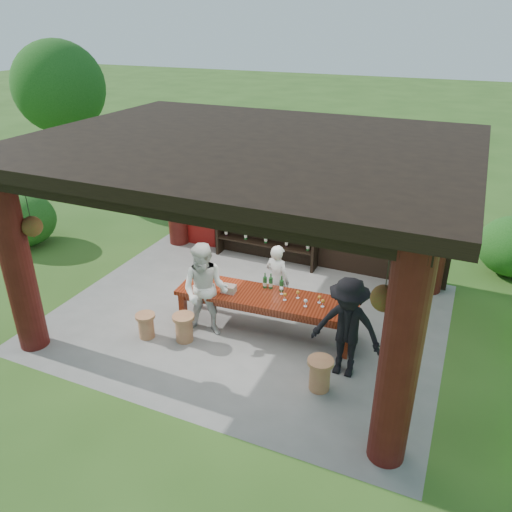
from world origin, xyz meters
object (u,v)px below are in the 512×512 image
at_px(stool_far_left, 146,325).
at_px(napkin_basket, 229,289).
at_px(host, 277,280).
at_px(stool_near_right, 320,374).
at_px(guest_woman, 205,290).
at_px(wine_shelf, 266,218).
at_px(stool_near_left, 184,327).
at_px(guest_man, 347,328).
at_px(tasting_table, 266,301).

xyz_separation_m(stool_far_left, napkin_basket, (1.24, 0.93, 0.57)).
xyz_separation_m(host, napkin_basket, (-0.65, -0.81, 0.08)).
xyz_separation_m(stool_near_right, guest_woman, (-2.39, 0.66, 0.61)).
height_order(stool_near_right, guest_woman, guest_woman).
bearing_deg(wine_shelf, stool_near_left, -91.18).
distance_m(wine_shelf, napkin_basket, 2.96).
relative_size(host, napkin_basket, 5.70).
height_order(stool_near_left, guest_woman, guest_woman).
bearing_deg(stool_near_right, wine_shelf, 123.28).
xyz_separation_m(stool_near_left, host, (1.20, 1.56, 0.46)).
bearing_deg(stool_far_left, napkin_basket, 36.87).
relative_size(stool_near_right, guest_man, 0.31).
distance_m(stool_near_right, stool_far_left, 3.35).
relative_size(wine_shelf, stool_near_left, 4.79).
bearing_deg(host, stool_near_right, 144.40).
bearing_deg(guest_woman, guest_man, -13.60).
relative_size(stool_near_left, stool_near_right, 0.95).
xyz_separation_m(wine_shelf, tasting_table, (1.16, -2.75, -0.48)).
distance_m(tasting_table, guest_woman, 1.14).
bearing_deg(tasting_table, napkin_basket, -166.76).
relative_size(tasting_table, stool_near_left, 6.47).
relative_size(guest_woman, guest_man, 1.02).
xyz_separation_m(tasting_table, stool_near_right, (1.42, -1.18, -0.34)).
relative_size(stool_near_left, guest_man, 0.30).
bearing_deg(wine_shelf, stool_far_left, -101.35).
height_order(stool_far_left, host, host).
xyz_separation_m(tasting_table, guest_man, (1.66, -0.63, 0.25)).
height_order(tasting_table, host, host).
relative_size(host, guest_woman, 0.82).
relative_size(stool_near_right, guest_woman, 0.31).
xyz_separation_m(wine_shelf, stool_near_left, (-0.08, -3.65, -0.83)).
distance_m(stool_far_left, napkin_basket, 1.65).
distance_m(stool_far_left, guest_man, 3.68).
bearing_deg(tasting_table, stool_near_right, -39.71).
bearing_deg(guest_woman, stool_near_left, -134.60).
distance_m(stool_near_left, guest_man, 2.97).
relative_size(wine_shelf, napkin_basket, 9.70).
bearing_deg(stool_near_right, stool_far_left, 178.59).
relative_size(wine_shelf, host, 1.70).
xyz_separation_m(stool_near_left, stool_near_right, (2.65, -0.27, 0.01)).
distance_m(wine_shelf, stool_far_left, 4.01).
bearing_deg(guest_man, host, 144.13).
distance_m(stool_near_right, host, 2.38).
height_order(wine_shelf, guest_woman, wine_shelf).
bearing_deg(stool_near_right, guest_woman, 164.62).
relative_size(stool_near_left, guest_woman, 0.29).
height_order(tasting_table, stool_far_left, tasting_table).
height_order(host, napkin_basket, host).
height_order(tasting_table, guest_man, guest_man).
distance_m(stool_far_left, guest_woman, 1.29).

